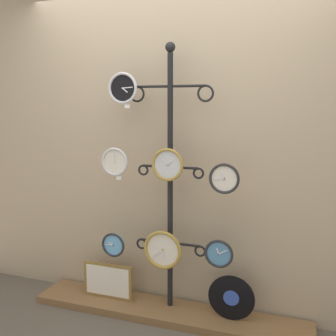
% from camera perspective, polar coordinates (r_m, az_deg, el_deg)
% --- Properties ---
extents(shop_wall, '(4.40, 0.04, 2.80)m').
position_cam_1_polar(shop_wall, '(3.09, 1.29, 4.62)').
color(shop_wall, tan).
rests_on(shop_wall, ground_plane).
extents(low_shelf, '(2.20, 0.36, 0.06)m').
position_cam_1_polar(low_shelf, '(3.30, -0.06, -20.16)').
color(low_shelf, brown).
rests_on(low_shelf, ground_plane).
extents(display_stand, '(0.66, 0.34, 2.09)m').
position_cam_1_polar(display_stand, '(3.04, 0.31, -6.47)').
color(display_stand, black).
rests_on(display_stand, ground_plane).
extents(clock_top_left, '(0.23, 0.04, 0.23)m').
position_cam_1_polar(clock_top_left, '(2.99, -6.56, 11.44)').
color(clock_top_left, black).
extents(clock_middle_left, '(0.22, 0.04, 0.22)m').
position_cam_1_polar(clock_middle_left, '(3.03, -7.71, 0.92)').
color(clock_middle_left, silver).
extents(clock_middle_center, '(0.25, 0.04, 0.25)m').
position_cam_1_polar(clock_middle_center, '(2.87, -0.05, 0.50)').
color(clock_middle_center, silver).
extents(clock_middle_right, '(0.22, 0.04, 0.22)m').
position_cam_1_polar(clock_middle_right, '(2.78, 8.18, -1.53)').
color(clock_middle_right, silver).
extents(clock_bottom_left, '(0.20, 0.04, 0.20)m').
position_cam_1_polar(clock_bottom_left, '(3.20, -7.92, -10.98)').
color(clock_bottom_left, '#60A8DB').
extents(clock_bottom_center, '(0.30, 0.04, 0.30)m').
position_cam_1_polar(clock_bottom_center, '(3.04, -0.77, -11.78)').
color(clock_bottom_center, silver).
extents(clock_bottom_right, '(0.21, 0.04, 0.21)m').
position_cam_1_polar(clock_bottom_right, '(2.93, 7.41, -12.22)').
color(clock_bottom_right, '#4C84B2').
extents(vinyl_record, '(0.35, 0.01, 0.35)m').
position_cam_1_polar(vinyl_record, '(3.09, 9.16, -18.11)').
color(vinyl_record, black).
rests_on(vinyl_record, low_shelf).
extents(picture_frame, '(0.43, 0.02, 0.29)m').
position_cam_1_polar(picture_frame, '(3.41, -8.72, -15.87)').
color(picture_frame, olive).
rests_on(picture_frame, low_shelf).
extents(price_tag_upper, '(0.04, 0.00, 0.03)m').
position_cam_1_polar(price_tag_upper, '(2.97, -5.97, 8.91)').
color(price_tag_upper, white).
extents(price_tag_mid, '(0.04, 0.00, 0.03)m').
position_cam_1_polar(price_tag_mid, '(3.04, -7.18, -1.46)').
color(price_tag_mid, white).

